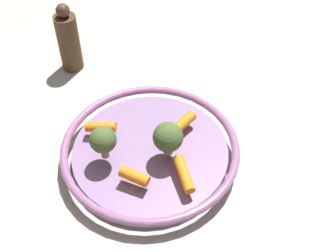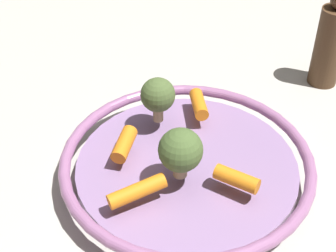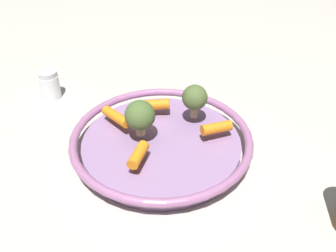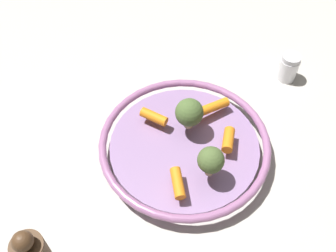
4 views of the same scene
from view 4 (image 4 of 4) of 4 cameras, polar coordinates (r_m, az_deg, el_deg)
ground_plane at (r=0.75m, az=2.29°, el=-3.74°), size 2.25×2.25×0.00m
serving_bowl at (r=0.73m, az=2.34°, el=-2.86°), size 0.31×0.31×0.04m
baby_carrot_near_rim at (r=0.66m, az=1.39°, el=-8.08°), size 0.02×0.06×0.02m
baby_carrot_left at (r=0.74m, az=-2.01°, el=1.31°), size 0.05×0.04×0.02m
baby_carrot_back at (r=0.76m, az=6.32°, el=2.67°), size 0.07×0.05×0.02m
baby_carrot_right at (r=0.71m, az=8.53°, el=-1.93°), size 0.03×0.05×0.02m
broccoli_floret_small at (r=0.71m, az=3.03°, el=1.88°), size 0.05×0.05×0.06m
broccoli_floret_edge at (r=0.65m, az=6.08°, el=-4.86°), size 0.04×0.04×0.06m
salt_shaker at (r=0.88m, az=16.70°, el=7.98°), size 0.04×0.04×0.06m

